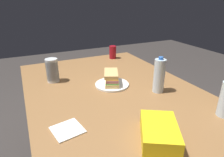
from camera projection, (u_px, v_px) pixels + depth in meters
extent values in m
cube|color=olive|center=(114.00, 94.00, 1.28)|extent=(1.57, 1.06, 0.04)
cylinder|color=brown|center=(123.00, 90.00, 2.20)|extent=(0.07, 0.07, 0.73)
cylinder|color=brown|center=(38.00, 109.00, 1.85)|extent=(0.07, 0.07, 0.73)
cylinder|color=white|center=(112.00, 84.00, 1.35)|extent=(0.23, 0.23, 0.01)
cube|color=#DBB26B|center=(112.00, 82.00, 1.35)|extent=(0.19, 0.15, 0.02)
cube|color=#599E3F|center=(112.00, 80.00, 1.34)|extent=(0.18, 0.15, 0.01)
cube|color=#C6727A|center=(112.00, 78.00, 1.33)|extent=(0.18, 0.14, 0.02)
cube|color=yellow|center=(112.00, 76.00, 1.33)|extent=(0.17, 0.13, 0.01)
cube|color=#DBB26B|center=(111.00, 73.00, 1.33)|extent=(0.19, 0.15, 0.02)
cylinder|color=maroon|center=(113.00, 52.00, 1.91)|extent=(0.07, 0.07, 0.12)
cube|color=yellow|center=(159.00, 132.00, 0.84)|extent=(0.27, 0.25, 0.07)
cylinder|color=silver|center=(159.00, 76.00, 1.23)|extent=(0.07, 0.07, 0.21)
cylinder|color=blue|center=(161.00, 58.00, 1.18)|extent=(0.03, 0.03, 0.02)
cylinder|color=silver|center=(53.00, 75.00, 1.40)|extent=(0.08, 0.08, 0.09)
cylinder|color=silver|center=(53.00, 73.00, 1.39)|extent=(0.08, 0.08, 0.09)
cylinder|color=silver|center=(52.00, 70.00, 1.38)|extent=(0.08, 0.08, 0.09)
cylinder|color=silver|center=(52.00, 68.00, 1.38)|extent=(0.08, 0.08, 0.09)
cylinder|color=silver|center=(52.00, 65.00, 1.37)|extent=(0.08, 0.08, 0.09)
cube|color=white|center=(67.00, 130.00, 0.90)|extent=(0.15, 0.15, 0.01)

